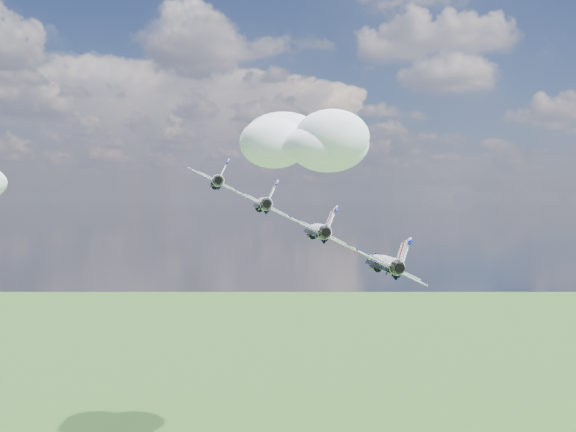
# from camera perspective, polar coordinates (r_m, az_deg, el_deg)

# --- Properties ---
(cloud_far) EXTENTS (59.46, 46.72, 23.36)m
(cloud_far) POSITION_cam_1_polar(r_m,az_deg,el_deg) (305.57, 0.63, 7.01)
(cloud_far) COLOR white
(jet_0) EXTENTS (12.79, 15.61, 7.89)m
(jet_0) POSITION_cam_1_polar(r_m,az_deg,el_deg) (98.86, -6.29, 3.06)
(jet_0) COLOR white
(jet_1) EXTENTS (12.79, 15.61, 7.89)m
(jet_1) POSITION_cam_1_polar(r_m,az_deg,el_deg) (90.04, -2.30, 1.12)
(jet_1) COLOR silver
(jet_2) EXTENTS (12.79, 15.61, 7.89)m
(jet_2) POSITION_cam_1_polar(r_m,az_deg,el_deg) (81.88, 2.52, -1.23)
(jet_2) COLOR white
(jet_3) EXTENTS (12.79, 15.61, 7.89)m
(jet_3) POSITION_cam_1_polar(r_m,az_deg,el_deg) (74.59, 8.36, -4.06)
(jet_3) COLOR white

